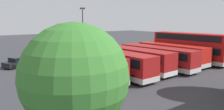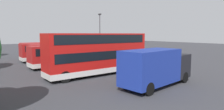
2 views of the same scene
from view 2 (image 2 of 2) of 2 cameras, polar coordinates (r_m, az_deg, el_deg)
ground_plane at (r=35.57m, az=4.78°, el=-1.04°), size 140.00×140.00×0.00m
bus_double_decker_near_end at (r=21.22m, az=-3.91°, el=0.71°), size 3.10×12.00×4.55m
bus_single_deck_second at (r=24.56m, az=-6.52°, el=-0.51°), size 2.80×11.37×2.95m
bus_single_deck_third at (r=27.85m, az=-11.75°, el=0.20°), size 3.27×11.73×2.95m
bus_single_deck_fourth at (r=31.23m, az=-13.76°, el=0.79°), size 3.07×10.85×2.95m
bus_single_deck_fifth at (r=34.40m, az=-16.68°, el=1.19°), size 2.89×10.80×2.95m
bus_single_deck_sixth at (r=37.96m, az=-17.30°, el=1.62°), size 2.85×10.87×2.95m
box_truck_blue at (r=16.96m, az=12.97°, el=-3.36°), size 3.55×7.78×3.20m
car_hatchback_silver at (r=46.82m, az=-5.27°, el=1.57°), size 4.31×3.16×1.43m
lamp_post_tall at (r=37.56m, az=-3.61°, el=6.79°), size 0.70×0.30×8.35m
waste_bin_yellow at (r=31.38m, az=9.12°, el=-1.19°), size 0.60×0.60×0.95m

